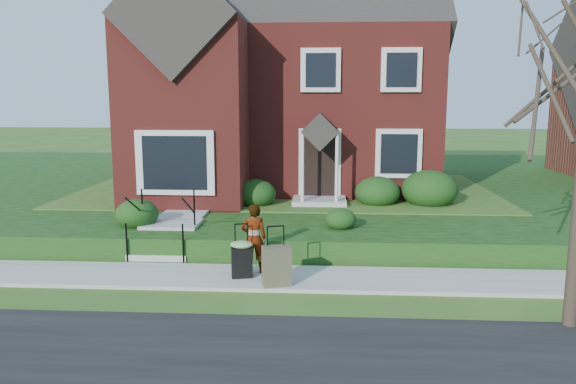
# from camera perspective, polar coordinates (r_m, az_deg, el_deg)

# --- Properties ---
(ground) EXTENTS (120.00, 120.00, 0.00)m
(ground) POSITION_cam_1_polar(r_m,az_deg,el_deg) (11.97, -2.81, -8.87)
(ground) COLOR #2D5119
(ground) RESTS_ON ground
(sidewalk) EXTENTS (60.00, 1.60, 0.08)m
(sidewalk) POSITION_cam_1_polar(r_m,az_deg,el_deg) (11.96, -2.81, -8.68)
(sidewalk) COLOR #9E9B93
(sidewalk) RESTS_ON ground
(terrace) EXTENTS (44.00, 20.00, 0.60)m
(terrace) POSITION_cam_1_polar(r_m,az_deg,el_deg) (22.62, 10.38, 0.54)
(terrace) COLOR black
(terrace) RESTS_ON ground
(walkway) EXTENTS (1.20, 6.00, 0.06)m
(walkway) POSITION_cam_1_polar(r_m,az_deg,el_deg) (17.01, -9.38, -1.25)
(walkway) COLOR #9E9B93
(walkway) RESTS_ON terrace
(main_house) EXTENTS (10.40, 10.20, 9.40)m
(main_house) POSITION_cam_1_polar(r_m,az_deg,el_deg) (21.00, -0.57, 13.60)
(main_house) COLOR maroon
(main_house) RESTS_ON terrace
(front_steps) EXTENTS (1.40, 2.02, 1.50)m
(front_steps) POSITION_cam_1_polar(r_m,az_deg,el_deg) (14.05, -12.20, -4.27)
(front_steps) COLOR #9E9B93
(front_steps) RESTS_ON ground
(foundation_shrubs) EXTENTS (10.06, 4.69, 1.17)m
(foundation_shrubs) POSITION_cam_1_polar(r_m,az_deg,el_deg) (16.48, 2.36, 0.16)
(foundation_shrubs) COLOR black
(foundation_shrubs) RESTS_ON terrace
(woman) EXTENTS (0.61, 0.46, 1.50)m
(woman) POSITION_cam_1_polar(r_m,az_deg,el_deg) (11.97, -3.50, -4.73)
(woman) COLOR #999999
(woman) RESTS_ON sidewalk
(suitcase_black) EXTENTS (0.55, 0.48, 1.14)m
(suitcase_black) POSITION_cam_1_polar(r_m,az_deg,el_deg) (11.76, -4.71, -6.57)
(suitcase_black) COLOR black
(suitcase_black) RESTS_ON sidewalk
(suitcase_olive) EXTENTS (0.62, 0.45, 1.20)m
(suitcase_olive) POSITION_cam_1_polar(r_m,az_deg,el_deg) (11.24, -1.16, -7.51)
(suitcase_olive) COLOR brown
(suitcase_olive) RESTS_ON sidewalk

